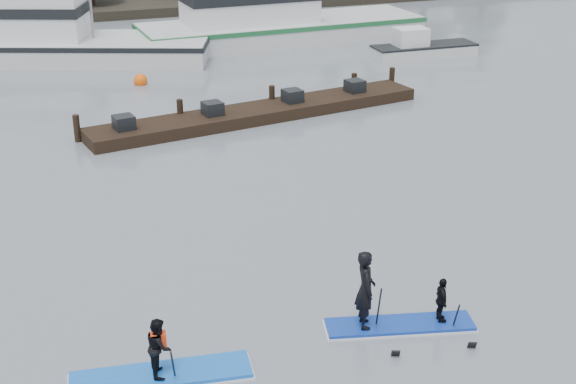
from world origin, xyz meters
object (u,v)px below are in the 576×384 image
object	(u,v)px
floating_dock	(259,113)
fishing_boat_large	(45,47)
paddleboard_duo	(389,302)
paddleboard_solo	(160,362)
fishing_boat_medium	(274,31)

from	to	relation	value
floating_dock	fishing_boat_large	bearing A→B (deg)	109.18
fishing_boat_large	floating_dock	xyz separation A→B (m)	(7.12, -12.92, -0.43)
fishing_boat_large	paddleboard_duo	world-z (taller)	fishing_boat_large
paddleboard_solo	paddleboard_duo	xyz separation A→B (m)	(5.05, 0.12, 0.27)
paddleboard_duo	floating_dock	bearing A→B (deg)	96.30
paddleboard_solo	fishing_boat_large	bearing A→B (deg)	97.67
fishing_boat_medium	paddleboard_solo	size ratio (longest dim) A/B	4.30
fishing_boat_large	paddleboard_solo	bearing A→B (deg)	-69.24
floating_dock	paddleboard_solo	distance (m)	17.07
fishing_boat_medium	paddleboard_solo	distance (m)	30.83
fishing_boat_medium	fishing_boat_large	bearing A→B (deg)	177.17
fishing_boat_medium	paddleboard_duo	xyz separation A→B (m)	(-7.09, -28.22, 0.01)
fishing_boat_medium	floating_dock	size ratio (longest dim) A/B	1.14
paddleboard_solo	paddleboard_duo	bearing A→B (deg)	9.03
paddleboard_duo	paddleboard_solo	bearing A→B (deg)	-164.73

